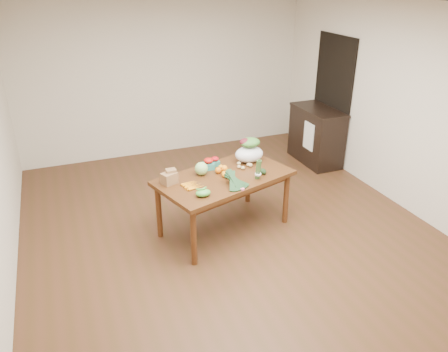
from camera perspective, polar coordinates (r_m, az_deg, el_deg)
name	(u,v)px	position (r m, az deg, el deg)	size (l,w,h in m)	color
floor	(230,232)	(5.59, 0.82, -7.33)	(6.00, 6.00, 0.00)	#4E2D1B
ceiling	(232,4)	(4.71, 1.04, 21.50)	(5.00, 6.00, 0.02)	white
room_walls	(231,131)	(4.99, 0.92, 5.84)	(5.02, 6.02, 2.70)	beige
dining_table	(224,203)	(5.47, 0.02, -3.55)	(1.61, 0.90, 0.75)	#462910
doorway_dark	(332,100)	(7.58, 13.90, 9.60)	(0.02, 1.00, 2.10)	black
cabinet	(316,135)	(7.59, 11.95, 5.20)	(0.52, 1.02, 0.94)	black
dish_towel	(309,136)	(7.30, 11.00, 5.12)	(0.02, 0.28, 0.45)	white
paper_bag	(169,177)	(5.11, -7.16, -0.15)	(0.23, 0.19, 0.16)	brown
cabbage	(201,169)	(5.30, -2.98, 0.97)	(0.16, 0.16, 0.16)	#A1D37A
strawberry_basket_a	(209,165)	(5.46, -2.03, 1.49)	(0.13, 0.13, 0.11)	red
strawberry_basket_b	(215,162)	(5.56, -1.18, 1.83)	(0.10, 0.10, 0.09)	red
orange_a	(218,170)	(5.35, -0.75, 0.75)	(0.08, 0.08, 0.08)	orange
orange_b	(221,167)	(5.44, -0.40, 1.13)	(0.07, 0.07, 0.07)	orange
orange_c	(224,168)	(5.40, 0.03, 1.00)	(0.08, 0.08, 0.08)	#EEA10E
mandarin_cluster	(228,173)	(5.27, 0.50, 0.46)	(0.18, 0.18, 0.10)	#EC9F0E
carrots	(193,185)	(5.05, -4.13, -1.19)	(0.22, 0.22, 0.03)	orange
snap_pea_bag	(203,193)	(4.82, -2.74, -2.21)	(0.17, 0.13, 0.08)	#3D9231
kale_bunch	(237,181)	(5.00, 1.69, -0.62)	(0.32, 0.40, 0.16)	#16311C
asparagus_bundle	(258,169)	(5.18, 4.49, 0.86)	(0.08, 0.08, 0.25)	#486B31
potato_a	(239,167)	(5.49, 1.98, 1.22)	(0.05, 0.05, 0.04)	tan
potato_b	(243,168)	(5.46, 2.49, 1.08)	(0.05, 0.05, 0.04)	#DCCE7F
potato_c	(250,165)	(5.54, 3.46, 1.43)	(0.06, 0.05, 0.05)	tan
potato_d	(239,163)	(5.58, 1.96, 1.65)	(0.05, 0.05, 0.05)	tan
potato_e	(249,165)	(5.55, 3.24, 1.49)	(0.06, 0.05, 0.05)	tan
avocado_a	(263,172)	(5.35, 5.10, 0.57)	(0.07, 0.10, 0.07)	black
avocado_b	(263,171)	(5.37, 5.10, 0.67)	(0.06, 0.09, 0.06)	black
salad_bag	(249,151)	(5.65, 3.31, 3.26)	(0.38, 0.28, 0.29)	white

